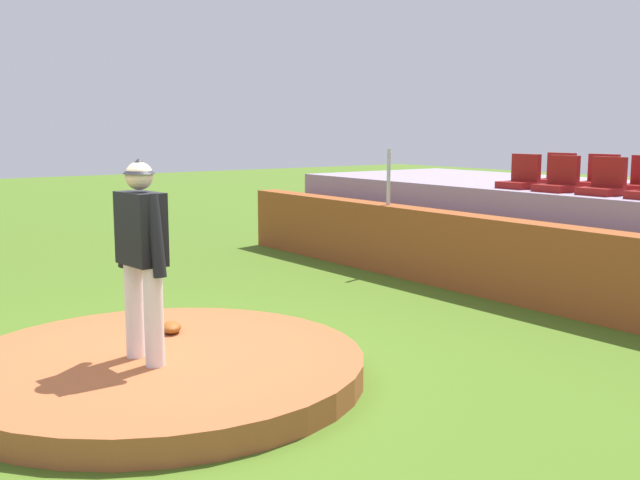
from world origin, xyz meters
The scene contains 13 objects.
ground_plane centered at (0.00, 0.00, 0.00)m, with size 60.00×60.00×0.00m, color #46681C.
pitchers_mound centered at (0.00, 0.00, 0.12)m, with size 3.68×3.68×0.23m, color #A4562F.
pitcher centered at (0.07, -0.16, 1.26)m, with size 0.76×0.30×1.78m.
baseball centered at (-0.34, -0.12, 0.27)m, with size 0.07×0.07×0.07m, color white.
fielding_glove centered at (-0.66, 0.42, 0.29)m, with size 0.30×0.20×0.11m, color #904918.
brick_barrier centered at (0.00, 5.10, 0.54)m, with size 12.66×0.40×1.07m, color #964921.
fence_post_left centered at (-2.73, 5.10, 1.51)m, with size 0.06×0.06×0.87m, color silver.
bleacher_platform centered at (0.00, 7.43, 0.69)m, with size 11.62×3.54×1.39m, color gray.
stadium_chair_0 centered at (-1.05, 6.21, 1.54)m, with size 0.48×0.44×0.50m.
stadium_chair_1 centered at (-0.36, 6.17, 1.54)m, with size 0.48×0.44×0.50m.
stadium_chair_2 centered at (0.33, 6.20, 1.54)m, with size 0.48×0.44×0.50m.
stadium_chair_4 centered at (-1.08, 7.09, 1.54)m, with size 0.48×0.44×0.50m.
stadium_chair_5 centered at (-0.35, 7.10, 1.54)m, with size 0.48×0.44×0.50m.
Camera 1 is at (6.13, -2.68, 2.26)m, focal length 42.16 mm.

